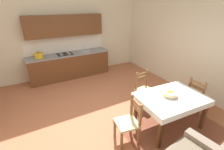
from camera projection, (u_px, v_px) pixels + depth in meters
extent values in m
cube|color=#A86042|center=(107.00, 118.00, 4.01)|extent=(6.18, 6.71, 0.10)
cube|color=beige|center=(66.00, 18.00, 5.63)|extent=(6.18, 0.12, 4.12)
cube|color=beige|center=(199.00, 23.00, 4.40)|extent=(0.12, 6.71, 4.12)
cube|color=brown|center=(170.00, 127.00, 3.64)|extent=(2.10, 1.60, 0.01)
cube|color=brown|center=(70.00, 66.00, 5.96)|extent=(2.83, 0.60, 0.86)
cube|color=gray|center=(69.00, 54.00, 5.76)|extent=(2.86, 0.63, 0.04)
cube|color=white|center=(66.00, 44.00, 5.89)|extent=(2.83, 0.01, 0.55)
cube|color=brown|center=(65.00, 26.00, 5.48)|extent=(2.61, 0.34, 0.70)
cube|color=black|center=(73.00, 78.00, 5.90)|extent=(2.79, 0.02, 0.09)
cylinder|color=silver|center=(86.00, 51.00, 6.05)|extent=(0.34, 0.34, 0.02)
cylinder|color=silver|center=(84.00, 47.00, 6.11)|extent=(0.02, 0.02, 0.22)
cube|color=black|center=(65.00, 54.00, 5.70)|extent=(0.52, 0.42, 0.01)
cylinder|color=silver|center=(62.00, 55.00, 5.56)|extent=(0.11, 0.11, 0.01)
cylinder|color=silver|center=(69.00, 54.00, 5.67)|extent=(0.11, 0.11, 0.01)
cylinder|color=silver|center=(60.00, 53.00, 5.72)|extent=(0.11, 0.11, 0.01)
cylinder|color=silver|center=(68.00, 52.00, 5.83)|extent=(0.11, 0.11, 0.01)
cylinder|color=gold|center=(39.00, 56.00, 5.28)|extent=(0.28, 0.28, 0.15)
cylinder|color=gold|center=(38.00, 53.00, 5.25)|extent=(0.29, 0.29, 0.02)
sphere|color=black|center=(38.00, 52.00, 5.24)|extent=(0.04, 0.04, 0.04)
cube|color=#56331C|center=(172.00, 97.00, 3.42)|extent=(1.38, 1.02, 0.02)
cube|color=#56331C|center=(160.00, 132.00, 3.00)|extent=(0.07, 0.07, 0.73)
cube|color=#56331C|center=(204.00, 115.00, 3.46)|extent=(0.07, 0.07, 0.73)
cube|color=#56331C|center=(136.00, 108.00, 3.67)|extent=(0.07, 0.07, 0.73)
cube|color=#56331C|center=(175.00, 96.00, 4.14)|extent=(0.07, 0.07, 0.73)
cube|color=white|center=(172.00, 96.00, 3.41)|extent=(1.44, 1.08, 0.00)
cube|color=white|center=(191.00, 112.00, 3.02)|extent=(1.38, 0.09, 0.12)
cube|color=white|center=(156.00, 89.00, 3.85)|extent=(1.38, 0.09, 0.12)
cube|color=white|center=(144.00, 107.00, 3.17)|extent=(0.07, 1.00, 0.12)
cube|color=white|center=(194.00, 92.00, 3.70)|extent=(0.07, 1.00, 0.12)
cube|color=#D1BC89|center=(198.00, 96.00, 4.03)|extent=(0.44, 0.44, 0.04)
cube|color=brown|center=(194.00, 98.00, 4.35)|extent=(0.05, 0.05, 0.41)
cube|color=brown|center=(207.00, 105.00, 4.07)|extent=(0.05, 0.05, 0.41)
cube|color=brown|center=(188.00, 94.00, 4.06)|extent=(0.05, 0.05, 0.93)
cube|color=brown|center=(201.00, 101.00, 3.79)|extent=(0.05, 0.05, 0.93)
cube|color=brown|center=(198.00, 83.00, 3.77)|extent=(0.04, 0.32, 0.07)
cube|color=brown|center=(197.00, 87.00, 3.81)|extent=(0.04, 0.32, 0.07)
cube|color=#D1BC89|center=(127.00, 123.00, 3.13)|extent=(0.48, 0.48, 0.04)
cube|color=brown|center=(122.00, 141.00, 3.02)|extent=(0.05, 0.05, 0.41)
cube|color=brown|center=(115.00, 128.00, 3.32)|extent=(0.05, 0.05, 0.41)
cube|color=brown|center=(140.00, 125.00, 3.02)|extent=(0.05, 0.05, 0.93)
cube|color=brown|center=(131.00, 114.00, 3.33)|extent=(0.05, 0.05, 0.93)
cube|color=brown|center=(136.00, 103.00, 3.02)|extent=(0.07, 0.32, 0.07)
cube|color=brown|center=(136.00, 108.00, 3.06)|extent=(0.07, 0.32, 0.07)
cube|color=#D1BC89|center=(145.00, 91.00, 4.28)|extent=(0.46, 0.46, 0.04)
cube|color=brown|center=(154.00, 99.00, 4.33)|extent=(0.05, 0.05, 0.41)
cube|color=brown|center=(145.00, 103.00, 4.14)|extent=(0.05, 0.05, 0.41)
cube|color=brown|center=(146.00, 85.00, 4.49)|extent=(0.05, 0.05, 0.93)
cube|color=brown|center=(136.00, 89.00, 4.30)|extent=(0.05, 0.05, 0.93)
cube|color=brown|center=(142.00, 74.00, 4.24)|extent=(0.32, 0.05, 0.07)
cube|color=brown|center=(142.00, 78.00, 4.29)|extent=(0.32, 0.05, 0.07)
cube|color=#7A6B5B|center=(206.00, 146.00, 2.55)|extent=(0.24, 0.69, 0.18)
cylinder|color=beige|center=(170.00, 95.00, 3.42)|extent=(0.17, 0.17, 0.02)
cylinder|color=beige|center=(170.00, 94.00, 3.40)|extent=(0.30, 0.30, 0.07)
sphere|color=gold|center=(168.00, 94.00, 3.38)|extent=(0.09, 0.09, 0.09)
sphere|color=gold|center=(173.00, 93.00, 3.41)|extent=(0.08, 0.08, 0.08)
sphere|color=gold|center=(169.00, 92.00, 3.42)|extent=(0.10, 0.10, 0.10)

